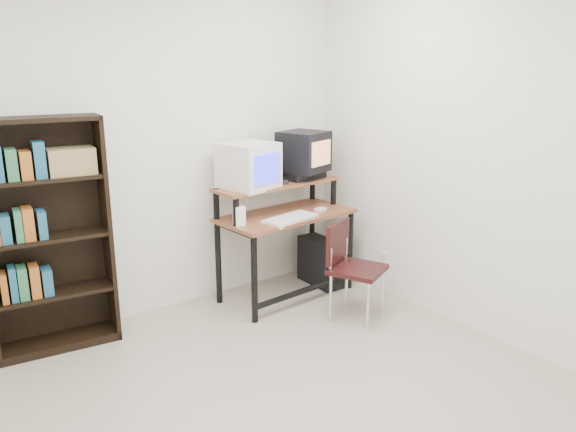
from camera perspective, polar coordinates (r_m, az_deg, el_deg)
back_wall at (r=4.37m, az=-16.85°, el=5.95°), size 4.00×0.01×2.60m
right_wall at (r=4.08m, az=22.24°, el=4.85°), size 0.01×4.00×2.60m
computer_desk at (r=4.74m, az=-0.34°, el=-0.32°), size 1.18×0.65×0.98m
crt_monitor at (r=4.55m, az=-4.02°, el=5.09°), size 0.47×0.47×0.37m
vcr at (r=4.93m, az=1.40°, el=4.19°), size 0.38×0.29×0.08m
crt_tv at (r=4.87m, az=1.62°, el=6.58°), size 0.45×0.44×0.34m
cd_spindle at (r=4.70m, az=-0.64°, el=3.46°), size 0.12×0.12×0.05m
keyboard at (r=4.54m, az=0.23°, el=-0.33°), size 0.50×0.29×0.03m
mousepad at (r=4.84m, az=3.31°, el=0.48°), size 0.24×0.20×0.01m
mouse at (r=4.81m, az=3.30°, el=0.62°), size 0.11×0.08×0.03m
desk_speaker at (r=4.38m, az=-4.98°, el=-0.06°), size 0.09×0.09×0.17m
pc_tower at (r=5.13m, az=3.34°, el=-4.65°), size 0.21×0.46×0.42m
school_chair at (r=4.41m, az=6.33°, el=-4.58°), size 0.51×0.51×0.77m
bookshelf at (r=4.17m, az=-23.30°, el=-1.57°), size 0.84×0.37×1.63m
wall_outlet at (r=5.00m, az=9.74°, el=-4.32°), size 0.02×0.08×0.12m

